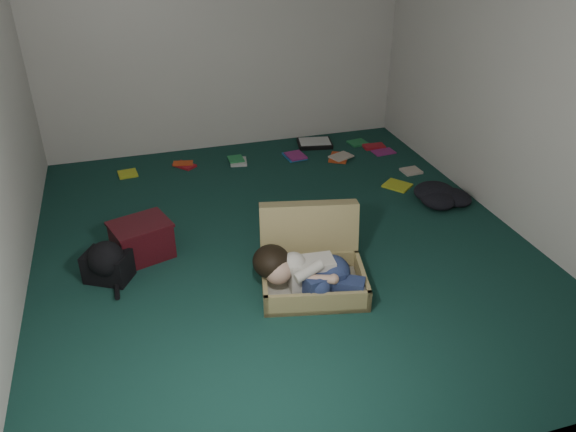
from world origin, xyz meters
TOP-DOWN VIEW (x-y plane):
  - floor at (0.00, 0.00)m, footprint 4.50×4.50m
  - wall_back at (0.00, 2.25)m, footprint 4.50×0.00m
  - wall_front at (0.00, -2.25)m, footprint 4.50×0.00m
  - wall_right at (2.00, 0.00)m, footprint 0.00×4.50m
  - suitcase at (0.06, -0.55)m, footprint 0.89×0.87m
  - person at (-0.03, -0.72)m, footprint 0.78×0.51m
  - maroon_bin at (-1.13, 0.15)m, footprint 0.53×0.47m
  - backpack at (-1.40, -0.09)m, footprint 0.52×0.49m
  - clothing_pile at (1.70, 0.26)m, footprint 0.53×0.46m
  - paper_tray at (0.96, 1.95)m, footprint 0.44×0.36m
  - book_scatter at (0.78, 1.52)m, footprint 3.09×1.38m

SIDE VIEW (x-z plane):
  - floor at x=0.00m, z-range 0.00..0.00m
  - book_scatter at x=0.78m, z-range 0.00..0.02m
  - paper_tray at x=0.96m, z-range 0.00..0.05m
  - clothing_pile at x=1.70m, z-range 0.00..0.15m
  - backpack at x=-1.40m, z-range 0.00..0.25m
  - maroon_bin at x=-1.13m, z-range 0.00..0.31m
  - suitcase at x=0.06m, z-range -0.11..0.44m
  - person at x=-0.03m, z-range 0.04..0.38m
  - wall_back at x=0.00m, z-range -0.95..3.55m
  - wall_front at x=0.00m, z-range -0.95..3.55m
  - wall_right at x=2.00m, z-range -0.95..3.55m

